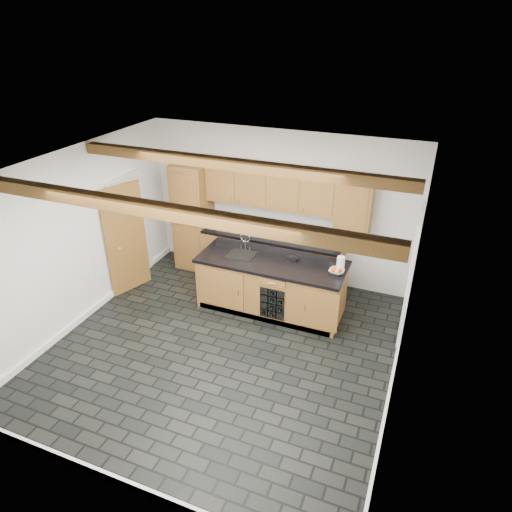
% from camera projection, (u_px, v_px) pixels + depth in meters
% --- Properties ---
extents(ground, '(5.00, 5.00, 0.00)m').
position_uv_depth(ground, '(223.00, 348.00, 6.96)').
color(ground, black).
rests_on(ground, ground).
extents(room_shell, '(5.01, 5.00, 5.00)m').
position_uv_depth(room_shell, '(230.00, 243.00, 6.71)').
color(room_shell, white).
rests_on(room_shell, ground).
extents(back_cabinetry, '(3.65, 0.62, 2.20)m').
position_uv_depth(back_cabinetry, '(255.00, 229.00, 8.46)').
color(back_cabinetry, '#9A6231').
rests_on(back_cabinetry, ground).
extents(island, '(2.48, 0.96, 0.93)m').
position_uv_depth(island, '(272.00, 285.00, 7.69)').
color(island, '#9A6231').
rests_on(island, ground).
extents(faucet, '(0.45, 0.40, 0.34)m').
position_uv_depth(faucet, '(242.00, 252.00, 7.68)').
color(faucet, black).
rests_on(faucet, island).
extents(kitchen_scale, '(0.20, 0.15, 0.05)m').
position_uv_depth(kitchen_scale, '(293.00, 258.00, 7.51)').
color(kitchen_scale, black).
rests_on(kitchen_scale, island).
extents(fruit_bowl, '(0.27, 0.27, 0.06)m').
position_uv_depth(fruit_bowl, '(337.00, 271.00, 7.11)').
color(fruit_bowl, silver).
rests_on(fruit_bowl, island).
extents(fruit_cluster, '(0.16, 0.17, 0.07)m').
position_uv_depth(fruit_cluster, '(337.00, 270.00, 7.10)').
color(fruit_cluster, '#AF1734').
rests_on(fruit_cluster, fruit_bowl).
extents(paper_towel, '(0.12, 0.12, 0.26)m').
position_uv_depth(paper_towel, '(341.00, 264.00, 7.10)').
color(paper_towel, white).
rests_on(paper_towel, island).
extents(mug, '(0.13, 0.13, 0.10)m').
position_uv_depth(mug, '(211.00, 222.00, 8.78)').
color(mug, white).
rests_on(mug, back_cabinetry).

